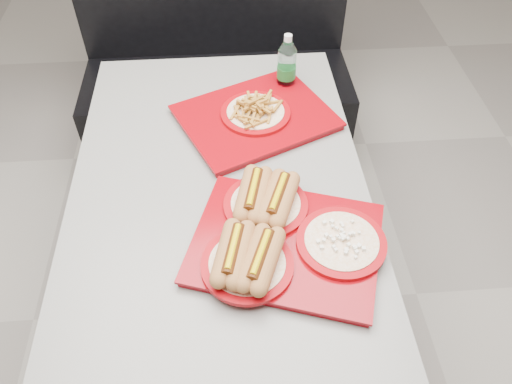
{
  "coord_description": "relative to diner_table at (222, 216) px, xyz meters",
  "views": [
    {
      "loc": [
        0.03,
        -1.07,
        1.85
      ],
      "look_at": [
        0.11,
        -0.12,
        0.83
      ],
      "focal_mm": 35.0,
      "sensor_mm": 36.0,
      "label": 1
    }
  ],
  "objects": [
    {
      "name": "ground",
      "position": [
        0.0,
        0.0,
        -0.58
      ],
      "size": [
        6.0,
        6.0,
        0.0
      ],
      "primitive_type": "plane",
      "color": "gray",
      "rests_on": "ground"
    },
    {
      "name": "diner_table",
      "position": [
        0.0,
        0.0,
        0.0
      ],
      "size": [
        0.92,
        1.42,
        0.75
      ],
      "color": "black",
      "rests_on": "ground"
    },
    {
      "name": "booth_bench",
      "position": [
        0.0,
        1.09,
        -0.18
      ],
      "size": [
        1.3,
        0.57,
        1.35
      ],
      "color": "black",
      "rests_on": "ground"
    },
    {
      "name": "tray_near",
      "position": [
        0.16,
        -0.25,
        0.2
      ],
      "size": [
        0.59,
        0.52,
        0.11
      ],
      "rotation": [
        0.0,
        0.0,
        -0.32
      ],
      "color": "maroon",
      "rests_on": "diner_table"
    },
    {
      "name": "tray_far",
      "position": [
        0.13,
        0.28,
        0.19
      ],
      "size": [
        0.61,
        0.55,
        0.1
      ],
      "rotation": [
        0.0,
        0.0,
        0.43
      ],
      "color": "maroon",
      "rests_on": "diner_table"
    },
    {
      "name": "water_bottle",
      "position": [
        0.26,
        0.47,
        0.26
      ],
      "size": [
        0.07,
        0.07,
        0.22
      ],
      "rotation": [
        0.0,
        0.0,
        0.07
      ],
      "color": "silver",
      "rests_on": "diner_table"
    }
  ]
}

